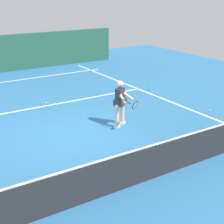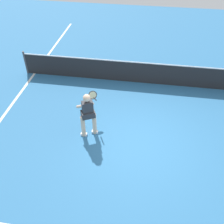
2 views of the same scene
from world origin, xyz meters
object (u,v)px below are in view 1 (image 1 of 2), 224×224
(water_bottle, at_px, (150,88))
(tennis_ball_mid, at_px, (46,103))
(tennis_ball_near, at_px, (209,110))
(tennis_player, at_px, (121,102))

(water_bottle, bearing_deg, tennis_ball_mid, -9.14)
(tennis_ball_near, bearing_deg, tennis_player, -9.32)
(tennis_player, xyz_separation_m, tennis_ball_mid, (1.23, -3.52, -0.81))
(water_bottle, bearing_deg, tennis_player, 38.72)
(tennis_ball_mid, distance_m, water_bottle, 4.74)
(tennis_player, bearing_deg, tennis_ball_near, 170.68)
(tennis_ball_near, distance_m, water_bottle, 3.36)
(tennis_player, relative_size, tennis_ball_near, 23.48)
(tennis_player, bearing_deg, tennis_ball_mid, -70.79)
(tennis_ball_near, xyz_separation_m, water_bottle, (0.15, -3.36, 0.09))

